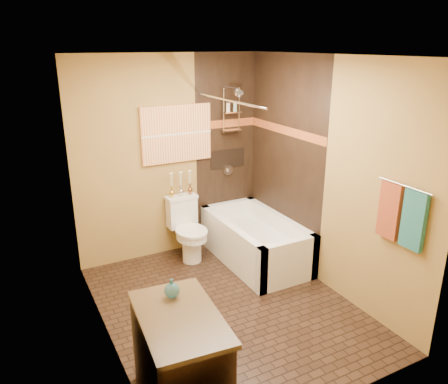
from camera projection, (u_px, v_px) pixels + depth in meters
floor at (227, 306)px, 4.55m from camera, size 3.00×3.00×0.00m
wall_left at (100, 215)px, 3.61m from camera, size 0.02×3.00×2.50m
wall_right at (326, 176)px, 4.67m from camera, size 0.02×3.00×2.50m
wall_back at (170, 158)px, 5.40m from camera, size 2.40×0.02×2.50m
wall_front at (334, 259)px, 2.89m from camera, size 2.40×0.02×2.50m
ceiling at (228, 55)px, 3.74m from camera, size 3.00×3.00×0.00m
alcove_tile_back at (226, 151)px, 5.73m from camera, size 0.85×0.01×2.50m
alcove_tile_right at (284, 160)px, 5.29m from camera, size 0.01×1.50×2.50m
mosaic_band_back at (226, 124)px, 5.60m from camera, size 0.85×0.01×0.10m
mosaic_band_right at (285, 130)px, 5.17m from camera, size 0.01×1.50×0.10m
alcove_niche at (228, 159)px, 5.77m from camera, size 0.50×0.01×0.25m
shower_fixtures at (232, 121)px, 5.51m from camera, size 0.24×0.33×1.16m
curtain_rod at (227, 100)px, 4.70m from camera, size 0.03×1.55×0.03m
towel_bar at (405, 186)px, 3.71m from camera, size 0.02×0.55×0.02m
towel_teal at (414, 220)px, 3.69m from camera, size 0.05×0.22×0.52m
towel_rust at (390, 210)px, 3.91m from camera, size 0.05×0.22×0.52m
sunset_painting at (177, 134)px, 5.32m from camera, size 0.90×0.04×0.70m
vanity_mirror at (135, 231)px, 2.70m from camera, size 0.01×1.00×0.90m
bathtub at (255, 244)px, 5.46m from camera, size 0.80×1.50×0.55m
toilet at (188, 229)px, 5.48m from camera, size 0.40×0.59×0.78m
vanity at (180, 362)px, 3.17m from camera, size 0.63×0.95×0.80m
teal_bottle at (172, 289)px, 3.24m from camera, size 0.12×0.12×0.19m
bud_vases at (181, 183)px, 5.44m from camera, size 0.31×0.07×0.31m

